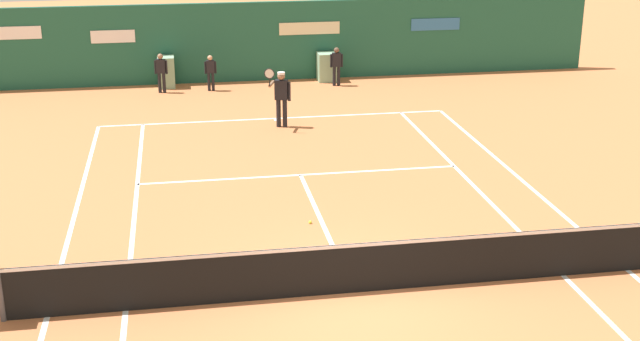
% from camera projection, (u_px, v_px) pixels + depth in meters
% --- Properties ---
extents(ground_plane, '(80.00, 80.00, 0.01)m').
position_uv_depth(ground_plane, '(347.00, 278.00, 15.67)').
color(ground_plane, '#C67042').
extents(tennis_net, '(12.10, 0.10, 1.07)m').
position_uv_depth(tennis_net, '(354.00, 266.00, 14.97)').
color(tennis_net, '#4C4C51').
rests_on(tennis_net, ground_plane).
extents(sponsor_back_wall, '(25.00, 1.02, 2.84)m').
position_uv_depth(sponsor_back_wall, '(256.00, 43.00, 30.48)').
color(sponsor_back_wall, '#1E5642').
rests_on(sponsor_back_wall, ground_plane).
extents(player_on_baseline, '(0.81, 0.68, 1.88)m').
position_uv_depth(player_on_baseline, '(281.00, 94.00, 24.81)').
color(player_on_baseline, black).
rests_on(player_on_baseline, ground_plane).
extents(ball_kid_centre_post, '(0.45, 0.22, 1.36)m').
position_uv_depth(ball_kid_centre_post, '(161.00, 70.00, 28.89)').
color(ball_kid_centre_post, black).
rests_on(ball_kid_centre_post, ground_plane).
extents(ball_kid_right_post, '(0.42, 0.17, 1.24)m').
position_uv_depth(ball_kid_right_post, '(211.00, 70.00, 29.18)').
color(ball_kid_right_post, black).
rests_on(ball_kid_right_post, ground_plane).
extents(ball_kid_left_post, '(0.46, 0.19, 1.37)m').
position_uv_depth(ball_kid_left_post, '(336.00, 64.00, 29.86)').
color(ball_kid_left_post, black).
rests_on(ball_kid_left_post, ground_plane).
extents(tennis_ball_mid_court, '(0.07, 0.07, 0.07)m').
position_uv_depth(tennis_ball_mid_court, '(310.00, 222.00, 18.13)').
color(tennis_ball_mid_court, '#CCE033').
rests_on(tennis_ball_mid_court, ground_plane).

